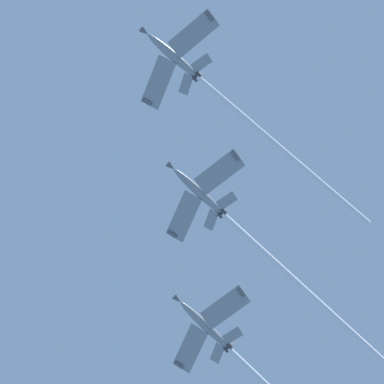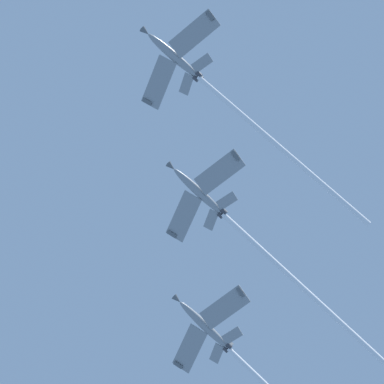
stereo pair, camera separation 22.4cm
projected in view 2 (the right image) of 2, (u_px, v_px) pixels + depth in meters
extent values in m
ellipsoid|color=gray|center=(173.00, 56.00, 143.53)|extent=(9.28, 9.12, 6.41)
cone|color=#595E60|center=(145.00, 32.00, 144.82)|extent=(2.24, 2.23, 1.77)
ellipsoid|color=black|center=(166.00, 48.00, 144.49)|extent=(2.78, 2.75, 2.02)
cube|color=gray|center=(194.00, 34.00, 141.62)|extent=(9.41, 7.56, 1.73)
cube|color=#595E60|center=(210.00, 15.00, 140.38)|extent=(1.47, 1.79, 0.89)
cube|color=gray|center=(159.00, 82.00, 144.95)|extent=(7.43, 9.45, 1.73)
cube|color=#595E60|center=(147.00, 102.00, 146.30)|extent=(1.80, 1.45, 0.89)
cube|color=gray|center=(202.00, 63.00, 141.86)|extent=(3.97, 3.17, 0.92)
cube|color=gray|center=(186.00, 84.00, 143.29)|extent=(3.12, 3.98, 0.92)
cube|color=#595E60|center=(196.00, 73.00, 143.91)|extent=(2.54, 2.49, 3.56)
cylinder|color=#38383D|center=(199.00, 74.00, 142.19)|extent=(1.45, 1.44, 1.15)
cylinder|color=#38383D|center=(196.00, 79.00, 142.47)|extent=(1.45, 1.44, 1.15)
cylinder|color=white|center=(281.00, 149.00, 138.63)|extent=(25.54, 25.01, 17.30)
ellipsoid|color=gray|center=(198.00, 192.00, 146.33)|extent=(9.18, 9.18, 6.49)
cone|color=#595E60|center=(171.00, 167.00, 147.64)|extent=(2.24, 2.24, 1.78)
ellipsoid|color=black|center=(191.00, 183.00, 147.30)|extent=(2.77, 2.77, 2.04)
cube|color=gray|center=(220.00, 172.00, 144.43)|extent=(9.43, 7.48, 1.76)
cube|color=#595E60|center=(235.00, 156.00, 143.20)|extent=(1.46, 1.79, 0.90)
cube|color=gray|center=(184.00, 217.00, 147.73)|extent=(7.48, 9.43, 1.76)
cube|color=#595E60|center=(172.00, 234.00, 149.07)|extent=(1.79, 1.46, 0.90)
cube|color=gray|center=(227.00, 201.00, 144.64)|extent=(3.97, 3.14, 0.93)
cube|color=gray|center=(211.00, 220.00, 146.06)|extent=(3.14, 3.97, 0.93)
cube|color=#595E60|center=(221.00, 209.00, 146.69)|extent=(2.52, 2.52, 3.57)
cylinder|color=#38383D|center=(224.00, 212.00, 144.96)|extent=(1.45, 1.45, 1.16)
cylinder|color=#38383D|center=(220.00, 215.00, 145.24)|extent=(1.45, 1.45, 1.16)
cylinder|color=white|center=(302.00, 287.00, 141.43)|extent=(24.55, 24.56, 17.13)
ellipsoid|color=gray|center=(204.00, 325.00, 147.73)|extent=(9.21, 9.04, 6.67)
cone|color=#595E60|center=(177.00, 299.00, 149.18)|extent=(2.25, 2.24, 1.80)
ellipsoid|color=black|center=(197.00, 316.00, 148.74)|extent=(2.78, 2.74, 2.08)
cube|color=gray|center=(225.00, 307.00, 145.80)|extent=(9.39, 7.54, 1.82)
cube|color=#595E60|center=(240.00, 292.00, 144.55)|extent=(1.47, 1.78, 0.93)
cube|color=gray|center=(190.00, 349.00, 149.14)|extent=(7.39, 9.43, 1.82)
cube|color=#595E60|center=(178.00, 365.00, 150.47)|extent=(1.78, 1.44, 0.93)
cube|color=gray|center=(232.00, 336.00, 145.93)|extent=(3.97, 3.16, 0.96)
cube|color=gray|center=(217.00, 353.00, 147.37)|extent=(3.10, 3.97, 0.96)
cube|color=#595E60|center=(226.00, 342.00, 147.99)|extent=(2.57, 2.51, 3.59)
cylinder|color=#38383D|center=(229.00, 346.00, 146.24)|extent=(1.46, 1.45, 1.17)
cylinder|color=#38383D|center=(226.00, 350.00, 146.53)|extent=(1.46, 1.45, 1.17)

